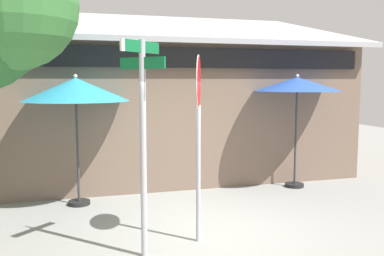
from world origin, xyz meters
TOP-DOWN VIEW (x-y plane):
  - ground_plane at (0.00, 0.00)m, footprint 28.00×28.00m
  - cafe_building at (0.40, 5.02)m, footprint 9.67×5.55m
  - street_sign_post at (-1.19, -0.83)m, footprint 0.63×0.60m
  - stop_sign at (-0.27, -0.49)m, footprint 0.30×0.77m
  - patio_umbrella_teal_left at (-2.02, 2.08)m, footprint 2.11×2.11m
  - patio_umbrella_royal_blue_center at (2.94, 2.17)m, footprint 2.01×2.01m

SIDE VIEW (x-z plane):
  - ground_plane at x=0.00m, z-range -0.10..0.00m
  - cafe_building at x=0.40m, z-range -0.55..4.11m
  - street_sign_post at x=-1.19m, z-range 0.31..3.39m
  - stop_sign at x=-0.27m, z-range 0.60..3.50m
  - patio_umbrella_teal_left at x=-2.02m, z-range 1.00..3.64m
  - patio_umbrella_royal_blue_center at x=2.94m, z-range 1.07..3.73m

